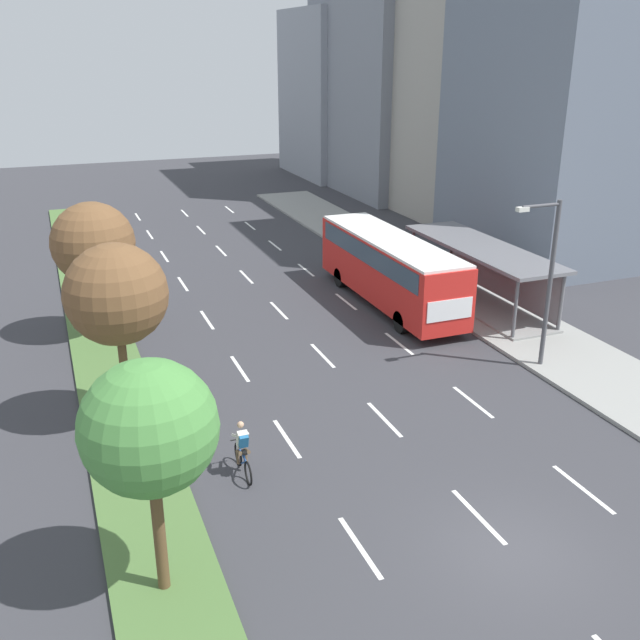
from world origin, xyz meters
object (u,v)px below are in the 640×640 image
object	(u,v)px
median_tree_second	(116,295)
streetlight	(547,273)
median_tree_nearest	(149,429)
bus_shelter	(485,268)
bus	(389,264)
cyclist	(243,451)
median_tree_third	(93,244)

from	to	relation	value
median_tree_second	streetlight	xyz separation A→B (m)	(15.51, -1.20, -0.70)
median_tree_nearest	bus_shelter	bearing A→B (deg)	38.26
median_tree_nearest	bus	bearing A→B (deg)	49.27
median_tree_second	streetlight	bearing A→B (deg)	-4.40
cyclist	streetlight	xyz separation A→B (m)	(12.77, 3.08, 3.10)
median_tree_nearest	median_tree_third	distance (m)	16.52
bus_shelter	bus	distance (m)	4.61
bus	median_tree_nearest	size ratio (longest dim) A/B	1.99
median_tree_third	bus	bearing A→B (deg)	-3.04
median_tree_second	streetlight	world-z (taller)	streetlight
median_tree_nearest	median_tree_second	world-z (taller)	median_tree_second
median_tree_nearest	streetlight	world-z (taller)	streetlight
median_tree_second	median_tree_third	distance (m)	8.27
bus_shelter	cyclist	xyz separation A→B (m)	(-14.88, -10.12, -1.08)
median_tree_nearest	streetlight	bearing A→B (deg)	24.12
bus_shelter	median_tree_second	size ratio (longest dim) A/B	1.63
bus_shelter	bus	world-z (taller)	bus
bus_shelter	median_tree_third	distance (m)	17.99
bus	median_tree_third	world-z (taller)	median_tree_third
bus	median_tree_second	bearing A→B (deg)	-150.51
bus	median_tree_second	size ratio (longest dim) A/B	1.85
median_tree_second	median_tree_third	size ratio (longest dim) A/B	1.05
cyclist	median_tree_third	bearing A→B (deg)	102.59
bus	cyclist	bearing A→B (deg)	-131.90
cyclist	median_tree_third	world-z (taller)	median_tree_third
median_tree_nearest	median_tree_third	bearing A→B (deg)	89.28
median_tree_nearest	median_tree_third	world-z (taller)	median_tree_third
median_tree_nearest	streetlight	size ratio (longest dim) A/B	0.87
median_tree_nearest	median_tree_second	xyz separation A→B (m)	(0.26, 8.26, 0.31)
streetlight	median_tree_third	bearing A→B (deg)	148.74
cyclist	median_tree_second	distance (m)	6.34
median_tree_second	median_tree_nearest	bearing A→B (deg)	-91.83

